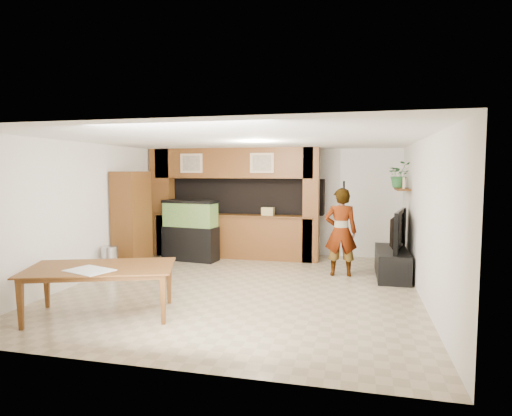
% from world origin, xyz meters
% --- Properties ---
extents(floor, '(6.50, 6.50, 0.00)m').
position_xyz_m(floor, '(0.00, 0.00, 0.00)').
color(floor, tan).
rests_on(floor, ground).
extents(ceiling, '(6.50, 6.50, 0.00)m').
position_xyz_m(ceiling, '(0.00, 0.00, 2.60)').
color(ceiling, white).
rests_on(ceiling, wall_back).
extents(wall_back, '(6.00, 0.00, 6.00)m').
position_xyz_m(wall_back, '(0.00, 3.25, 1.30)').
color(wall_back, silver).
rests_on(wall_back, floor).
extents(wall_left, '(0.00, 6.50, 6.50)m').
position_xyz_m(wall_left, '(-3.00, 0.00, 1.30)').
color(wall_left, silver).
rests_on(wall_left, floor).
extents(wall_right, '(0.00, 6.50, 6.50)m').
position_xyz_m(wall_right, '(3.00, 0.00, 1.30)').
color(wall_right, silver).
rests_on(wall_right, floor).
extents(partition, '(4.20, 0.99, 2.60)m').
position_xyz_m(partition, '(-0.95, 2.64, 1.31)').
color(partition, brown).
rests_on(partition, floor).
extents(wall_clock, '(0.05, 0.25, 0.25)m').
position_xyz_m(wall_clock, '(-2.97, 1.00, 1.90)').
color(wall_clock, black).
rests_on(wall_clock, wall_left).
extents(wall_shelf, '(0.25, 0.90, 0.04)m').
position_xyz_m(wall_shelf, '(2.85, 1.95, 1.70)').
color(wall_shelf, brown).
rests_on(wall_shelf, wall_right).
extents(pantry_cabinet, '(0.51, 0.84, 2.06)m').
position_xyz_m(pantry_cabinet, '(-2.70, 0.96, 1.03)').
color(pantry_cabinet, brown).
rests_on(pantry_cabinet, floor).
extents(trash_can, '(0.33, 0.33, 0.60)m').
position_xyz_m(trash_can, '(-2.75, 0.16, 0.30)').
color(trash_can, '#B2B2B7').
rests_on(trash_can, floor).
extents(aquarium, '(1.26, 0.47, 1.40)m').
position_xyz_m(aquarium, '(-1.77, 1.95, 0.68)').
color(aquarium, black).
rests_on(aquarium, floor).
extents(tv_stand, '(0.59, 1.60, 0.53)m').
position_xyz_m(tv_stand, '(2.65, 1.44, 0.27)').
color(tv_stand, black).
rests_on(tv_stand, floor).
extents(television, '(0.46, 1.37, 0.78)m').
position_xyz_m(television, '(2.65, 1.44, 0.92)').
color(television, black).
rests_on(television, tv_stand).
extents(photo_frame, '(0.04, 0.17, 0.22)m').
position_xyz_m(photo_frame, '(2.85, 1.66, 1.83)').
color(photo_frame, tan).
rests_on(photo_frame, wall_shelf).
extents(potted_plant, '(0.57, 0.52, 0.55)m').
position_xyz_m(potted_plant, '(2.82, 2.24, 1.99)').
color(potted_plant, '#27622F').
rests_on(potted_plant, wall_shelf).
extents(person, '(0.66, 0.46, 1.74)m').
position_xyz_m(person, '(1.66, 1.29, 0.87)').
color(person, '#9C8155').
rests_on(person, floor).
extents(microphone, '(0.04, 0.11, 0.18)m').
position_xyz_m(microphone, '(1.71, 1.13, 1.80)').
color(microphone, black).
rests_on(microphone, person).
extents(dining_table, '(2.29, 1.75, 0.71)m').
position_xyz_m(dining_table, '(-1.57, -1.94, 0.36)').
color(dining_table, brown).
rests_on(dining_table, floor).
extents(newspaper_a, '(0.72, 0.61, 0.01)m').
position_xyz_m(newspaper_a, '(-1.59, -2.16, 0.72)').
color(newspaper_a, silver).
rests_on(newspaper_a, dining_table).
extents(counter_box, '(0.29, 0.20, 0.19)m').
position_xyz_m(counter_box, '(-0.05, 2.45, 1.13)').
color(counter_box, tan).
rests_on(counter_box, partition).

